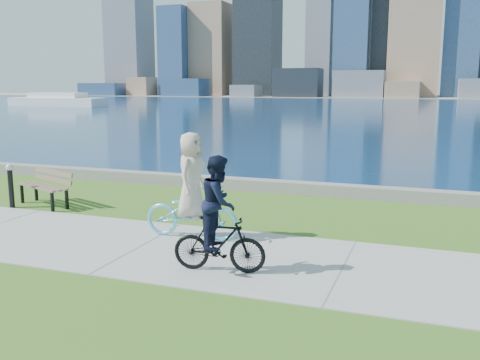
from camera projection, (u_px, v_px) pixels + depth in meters
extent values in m
plane|color=#335D18|center=(141.00, 247.00, 10.70)|extent=(320.00, 320.00, 0.00)
cube|color=#979792|center=(141.00, 246.00, 10.70)|extent=(80.00, 3.50, 0.02)
cube|color=slate|center=(245.00, 184.00, 16.40)|extent=(90.00, 0.50, 0.35)
cube|color=#0C2B50|center=(397.00, 107.00, 77.28)|extent=(320.00, 131.00, 0.01)
cube|color=gray|center=(413.00, 97.00, 130.90)|extent=(320.00, 30.00, 0.12)
cube|color=navy|center=(102.00, 89.00, 148.35)|extent=(11.93, 6.23, 3.50)
cube|color=#8B6D55|center=(142.00, 87.00, 148.02)|extent=(6.23, 6.44, 5.09)
cube|color=navy|center=(186.00, 88.00, 139.94)|extent=(10.75, 7.87, 4.61)
cube|color=slate|center=(246.00, 91.00, 134.23)|extent=(6.44, 6.61, 3.01)
cube|color=black|center=(298.00, 83.00, 130.02)|extent=(11.03, 7.18, 6.96)
cube|color=slate|center=(359.00, 84.00, 125.22)|extent=(11.59, 6.96, 6.32)
cube|color=#8B6D55|center=(403.00, 90.00, 122.50)|extent=(7.48, 9.47, 3.81)
cube|color=slate|center=(129.00, 38.00, 154.89)|extent=(10.68, 10.59, 33.02)
cube|color=navy|center=(177.00, 52.00, 147.76)|extent=(7.43, 8.91, 23.93)
cube|color=#8B6D55|center=(212.00, 50.00, 148.82)|extent=(9.98, 10.65, 24.94)
cube|color=navy|center=(353.00, 27.00, 132.31)|extent=(8.31, 9.26, 34.08)
cube|color=#8B6D55|center=(416.00, 15.00, 126.02)|extent=(11.82, 6.08, 38.32)
cube|color=white|center=(58.00, 102.00, 77.87)|extent=(14.58, 4.17, 1.25)
cube|color=white|center=(57.00, 95.00, 77.70)|extent=(8.33, 3.12, 0.73)
cube|color=black|center=(22.00, 194.00, 14.61)|extent=(0.09, 0.09, 0.51)
cube|color=black|center=(52.00, 202.00, 13.57)|extent=(0.09, 0.09, 0.51)
cube|color=black|center=(36.00, 191.00, 14.91)|extent=(0.09, 0.09, 0.51)
cube|color=black|center=(67.00, 199.00, 13.87)|extent=(0.09, 0.09, 0.51)
cube|color=brown|center=(36.00, 187.00, 14.04)|extent=(1.73, 0.77, 0.05)
cube|color=brown|center=(42.00, 186.00, 14.17)|extent=(1.73, 0.77, 0.05)
cube|color=brown|center=(49.00, 185.00, 14.31)|extent=(1.73, 0.77, 0.05)
cube|color=brown|center=(53.00, 179.00, 14.38)|extent=(1.72, 0.73, 0.13)
cube|color=brown|center=(54.00, 172.00, 14.37)|extent=(1.72, 0.73, 0.13)
cylinder|color=black|center=(11.00, 188.00, 13.98)|extent=(0.13, 0.13, 1.04)
sphere|color=beige|center=(9.00, 167.00, 13.89)|extent=(0.19, 0.19, 0.19)
imported|color=#62C8F0|center=(192.00, 213.00, 11.17)|extent=(0.80, 2.08, 1.08)
imported|color=beige|center=(191.00, 176.00, 11.03)|extent=(0.61, 0.91, 1.79)
imported|color=black|center=(219.00, 244.00, 9.15)|extent=(0.69, 1.66, 0.97)
imported|color=black|center=(219.00, 202.00, 9.02)|extent=(0.69, 0.84, 1.59)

